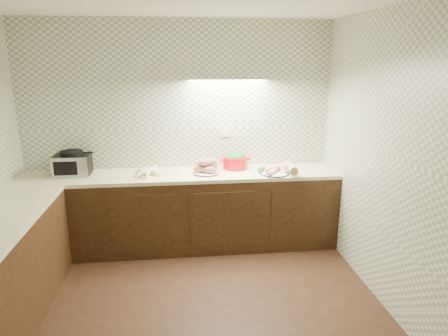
{
  "coord_description": "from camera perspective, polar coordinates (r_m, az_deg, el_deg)",
  "views": [
    {
      "loc": [
        0.01,
        -2.88,
        2.17
      ],
      "look_at": [
        0.47,
        1.25,
        1.02
      ],
      "focal_mm": 32.0,
      "sensor_mm": 36.0,
      "label": 1
    }
  ],
  "objects": [
    {
      "name": "dutch_oven",
      "position": [
        4.72,
        1.62,
        1.11
      ],
      "size": [
        0.36,
        0.34,
        0.2
      ],
      "rotation": [
        0.0,
        0.0,
        0.18
      ],
      "color": "red",
      "rests_on": "counter"
    },
    {
      "name": "parsnip_pile",
      "position": [
        4.5,
        -10.51,
        -0.77
      ],
      "size": [
        0.45,
        0.41,
        0.08
      ],
      "color": "beige",
      "rests_on": "counter"
    },
    {
      "name": "toaster_oven",
      "position": [
        4.76,
        -20.85,
        0.57
      ],
      "size": [
        0.38,
        0.3,
        0.27
      ],
      "rotation": [
        0.0,
        0.0,
        0.0
      ],
      "color": "black",
      "rests_on": "counter"
    },
    {
      "name": "veg_plate",
      "position": [
        4.55,
        8.07,
        -0.18
      ],
      "size": [
        0.44,
        0.33,
        0.15
      ],
      "rotation": [
        0.0,
        0.0,
        -0.21
      ],
      "color": "#121B39",
      "rests_on": "counter"
    },
    {
      "name": "room",
      "position": [
        2.93,
        -6.51,
        4.69
      ],
      "size": [
        3.6,
        3.6,
        2.6
      ],
      "color": "black",
      "rests_on": "ground"
    },
    {
      "name": "onion_bowl",
      "position": [
        4.68,
        -2.02,
        0.29
      ],
      "size": [
        0.16,
        0.16,
        0.12
      ],
      "color": "black",
      "rests_on": "counter"
    },
    {
      "name": "sweet_potato_plate",
      "position": [
        4.53,
        -2.53,
        0.1
      ],
      "size": [
        0.31,
        0.3,
        0.18
      ],
      "rotation": [
        0.0,
        0.0,
        -0.36
      ],
      "color": "#121B39",
      "rests_on": "counter"
    },
    {
      "name": "counter",
      "position": [
        4.01,
        -15.96,
        -10.55
      ],
      "size": [
        3.6,
        3.6,
        0.9
      ],
      "color": "black",
      "rests_on": "ground"
    }
  ]
}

